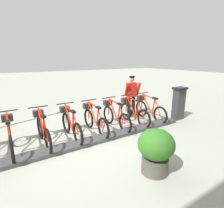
{
  "coord_description": "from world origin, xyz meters",
  "views": [
    {
      "loc": [
        -4.26,
        1.78,
        2.35
      ],
      "look_at": [
        0.5,
        -1.19,
        0.9
      ],
      "focal_mm": 28.32,
      "sensor_mm": 36.0,
      "label": 1
    }
  ],
  "objects_px": {
    "bike_docked_1": "(133,112)",
    "worker_near_rack": "(131,94)",
    "bike_docked_5": "(43,130)",
    "bike_docked_4": "(71,124)",
    "planter_bush": "(156,149)",
    "bike_docked_0": "(149,109)",
    "payment_kiosk": "(179,103)",
    "bike_docked_6": "(10,136)",
    "bike_docked_2": "(115,116)",
    "bike_docked_3": "(94,120)"
  },
  "relations": [
    {
      "from": "bike_docked_1",
      "to": "worker_near_rack",
      "type": "relative_size",
      "value": 1.04
    },
    {
      "from": "bike_docked_1",
      "to": "bike_docked_5",
      "type": "height_order",
      "value": "same"
    },
    {
      "from": "bike_docked_5",
      "to": "worker_near_rack",
      "type": "height_order",
      "value": "worker_near_rack"
    },
    {
      "from": "bike_docked_4",
      "to": "planter_bush",
      "type": "bearing_deg",
      "value": -160.17
    },
    {
      "from": "bike_docked_5",
      "to": "bike_docked_0",
      "type": "bearing_deg",
      "value": -90.0
    },
    {
      "from": "payment_kiosk",
      "to": "bike_docked_4",
      "type": "height_order",
      "value": "payment_kiosk"
    },
    {
      "from": "bike_docked_6",
      "to": "worker_near_rack",
      "type": "bearing_deg",
      "value": -79.76
    },
    {
      "from": "bike_docked_1",
      "to": "bike_docked_6",
      "type": "height_order",
      "value": "same"
    },
    {
      "from": "bike_docked_1",
      "to": "worker_near_rack",
      "type": "distance_m",
      "value": 1.1
    },
    {
      "from": "bike_docked_5",
      "to": "bike_docked_2",
      "type": "bearing_deg",
      "value": -90.0
    },
    {
      "from": "bike_docked_4",
      "to": "bike_docked_5",
      "type": "distance_m",
      "value": 0.8
    },
    {
      "from": "bike_docked_0",
      "to": "bike_docked_3",
      "type": "xyz_separation_m",
      "value": [
        0.0,
        2.39,
        0.0
      ]
    },
    {
      "from": "bike_docked_4",
      "to": "bike_docked_1",
      "type": "bearing_deg",
      "value": -90.0
    },
    {
      "from": "planter_bush",
      "to": "bike_docked_4",
      "type": "bearing_deg",
      "value": 19.83
    },
    {
      "from": "bike_docked_3",
      "to": "bike_docked_4",
      "type": "xyz_separation_m",
      "value": [
        0.0,
        0.8,
        0.0
      ]
    },
    {
      "from": "bike_docked_6",
      "to": "planter_bush",
      "type": "bearing_deg",
      "value": -135.62
    },
    {
      "from": "bike_docked_4",
      "to": "bike_docked_6",
      "type": "distance_m",
      "value": 1.59
    },
    {
      "from": "bike_docked_6",
      "to": "bike_docked_5",
      "type": "bearing_deg",
      "value": -90.0
    },
    {
      "from": "payment_kiosk",
      "to": "bike_docked_6",
      "type": "relative_size",
      "value": 0.74
    },
    {
      "from": "bike_docked_1",
      "to": "planter_bush",
      "type": "height_order",
      "value": "bike_docked_1"
    },
    {
      "from": "worker_near_rack",
      "to": "bike_docked_3",
      "type": "bearing_deg",
      "value": 110.91
    },
    {
      "from": "bike_docked_2",
      "to": "bike_docked_5",
      "type": "relative_size",
      "value": 1.0
    },
    {
      "from": "payment_kiosk",
      "to": "worker_near_rack",
      "type": "distance_m",
      "value": 1.89
    },
    {
      "from": "bike_docked_4",
      "to": "planter_bush",
      "type": "height_order",
      "value": "bike_docked_4"
    },
    {
      "from": "bike_docked_0",
      "to": "bike_docked_5",
      "type": "height_order",
      "value": "same"
    },
    {
      "from": "bike_docked_6",
      "to": "worker_near_rack",
      "type": "xyz_separation_m",
      "value": [
        0.82,
        -4.53,
        0.48
      ]
    },
    {
      "from": "payment_kiosk",
      "to": "bike_docked_3",
      "type": "bearing_deg",
      "value": 80.47
    },
    {
      "from": "bike_docked_0",
      "to": "bike_docked_6",
      "type": "bearing_deg",
      "value": 90.0
    },
    {
      "from": "payment_kiosk",
      "to": "worker_near_rack",
      "type": "xyz_separation_m",
      "value": [
        1.39,
        1.26,
        0.24
      ]
    },
    {
      "from": "payment_kiosk",
      "to": "bike_docked_3",
      "type": "height_order",
      "value": "payment_kiosk"
    },
    {
      "from": "bike_docked_0",
      "to": "planter_bush",
      "type": "distance_m",
      "value": 3.43
    },
    {
      "from": "worker_near_rack",
      "to": "bike_docked_5",
      "type": "bearing_deg",
      "value": 102.37
    },
    {
      "from": "payment_kiosk",
      "to": "worker_near_rack",
      "type": "bearing_deg",
      "value": 42.22
    },
    {
      "from": "bike_docked_1",
      "to": "bike_docked_2",
      "type": "height_order",
      "value": "same"
    },
    {
      "from": "bike_docked_5",
      "to": "worker_near_rack",
      "type": "xyz_separation_m",
      "value": [
        0.82,
        -3.74,
        0.48
      ]
    },
    {
      "from": "worker_near_rack",
      "to": "planter_bush",
      "type": "relative_size",
      "value": 1.71
    },
    {
      "from": "bike_docked_5",
      "to": "bike_docked_6",
      "type": "bearing_deg",
      "value": 90.0
    },
    {
      "from": "worker_near_rack",
      "to": "bike_docked_4",
      "type": "bearing_deg",
      "value": 105.57
    },
    {
      "from": "bike_docked_2",
      "to": "bike_docked_6",
      "type": "distance_m",
      "value": 3.18
    },
    {
      "from": "bike_docked_0",
      "to": "bike_docked_4",
      "type": "bearing_deg",
      "value": 90.0
    },
    {
      "from": "payment_kiosk",
      "to": "bike_docked_3",
      "type": "xyz_separation_m",
      "value": [
        0.57,
        3.41,
        -0.24
      ]
    },
    {
      "from": "bike_docked_4",
      "to": "bike_docked_6",
      "type": "relative_size",
      "value": 1.0
    },
    {
      "from": "planter_bush",
      "to": "bike_docked_6",
      "type": "bearing_deg",
      "value": 44.38
    },
    {
      "from": "planter_bush",
      "to": "bike_docked_2",
      "type": "bearing_deg",
      "value": -14.44
    },
    {
      "from": "bike_docked_5",
      "to": "planter_bush",
      "type": "height_order",
      "value": "bike_docked_5"
    },
    {
      "from": "bike_docked_1",
      "to": "payment_kiosk",
      "type": "bearing_deg",
      "value": -107.49
    },
    {
      "from": "bike_docked_0",
      "to": "planter_bush",
      "type": "relative_size",
      "value": 1.77
    },
    {
      "from": "bike_docked_4",
      "to": "worker_near_rack",
      "type": "height_order",
      "value": "worker_near_rack"
    },
    {
      "from": "payment_kiosk",
      "to": "bike_docked_0",
      "type": "xyz_separation_m",
      "value": [
        0.57,
        1.02,
        -0.24
      ]
    },
    {
      "from": "bike_docked_1",
      "to": "bike_docked_6",
      "type": "xyz_separation_m",
      "value": [
        0.0,
        3.98,
        0.0
      ]
    }
  ]
}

